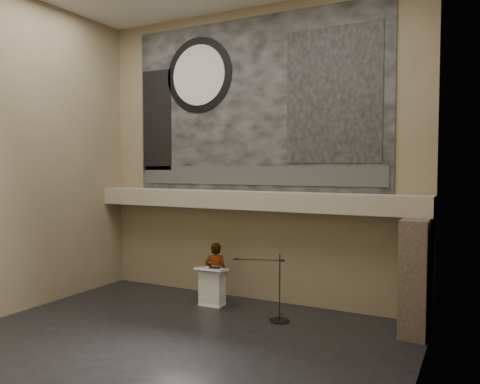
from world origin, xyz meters
The scene contains 20 objects.
floor centered at (0.00, 0.00, 0.00)m, with size 10.00×10.00×0.00m, color black.
wall_back centered at (0.00, 4.00, 4.25)m, with size 10.00×0.02×8.50m, color #7A6C4D.
wall_front centered at (0.00, -4.00, 4.25)m, with size 10.00×0.02×8.50m, color #7A6C4D.
wall_left centered at (-5.00, 0.00, 4.25)m, with size 0.02×8.00×8.50m, color #7A6C4D.
wall_right centered at (5.00, 0.00, 4.25)m, with size 0.02×8.00×8.50m, color #7A6C4D.
soffit centered at (0.00, 3.60, 2.95)m, with size 10.00×0.80×0.50m, color #9F947B.
sprinkler_left centered at (-1.60, 3.55, 2.67)m, with size 0.04×0.04×0.06m, color #B2893D.
sprinkler_right centered at (1.90, 3.55, 2.67)m, with size 0.04×0.04×0.06m, color #B2893D.
banner centered at (0.00, 3.97, 5.70)m, with size 8.00×0.05×5.00m, color black.
banner_text_strip centered at (0.00, 3.93, 3.65)m, with size 7.76×0.02×0.55m, color #313131.
banner_clock_rim centered at (-1.80, 3.93, 6.70)m, with size 2.30×2.30×0.02m, color black.
banner_clock_face centered at (-1.80, 3.91, 6.70)m, with size 1.84×1.84×0.02m, color silver.
banner_building_print centered at (2.40, 3.93, 5.80)m, with size 2.60×0.02×3.60m, color black.
banner_brick_print centered at (-3.40, 3.93, 5.40)m, with size 1.10×0.02×3.20m, color black.
stone_pier centered at (4.65, 3.15, 1.35)m, with size 0.60×1.40×2.70m, color #443529.
lectern centered at (-0.62, 2.70, 0.55)m, with size 0.85×0.63×1.14m.
binder centered at (-0.52, 2.67, 1.12)m, with size 0.31×0.25×0.04m, color black.
papers centered at (-0.73, 2.64, 1.10)m, with size 0.21×0.29×0.01m, color white.
speaker_person centered at (-0.69, 3.03, 0.88)m, with size 0.64×0.42×1.77m, color white.
mic_stand centered at (1.47, 2.46, 0.26)m, with size 1.36×0.66×1.71m.
Camera 1 is at (5.97, -8.31, 3.88)m, focal length 35.00 mm.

